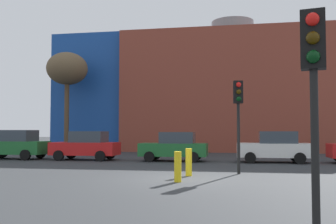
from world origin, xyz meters
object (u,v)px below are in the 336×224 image
at_px(traffic_light_island, 238,105).
at_px(traffic_light_near_right, 314,71).
at_px(parked_car_0, 15,145).
at_px(parked_car_2, 175,147).
at_px(bollard_yellow_1, 178,167).
at_px(parked_car_1, 86,146).
at_px(parked_car_3, 274,147).
at_px(bare_tree_0, 67,70).
at_px(bollard_yellow_0, 189,162).

bearing_deg(traffic_light_island, traffic_light_near_right, -3.93).
relative_size(parked_car_0, parked_car_2, 1.07).
bearing_deg(bollard_yellow_1, parked_car_1, 127.19).
bearing_deg(parked_car_0, parked_car_1, 180.00).
height_order(parked_car_2, traffic_light_island, traffic_light_island).
height_order(parked_car_3, bollard_yellow_1, parked_car_3).
relative_size(bare_tree_0, bollard_yellow_0, 7.82).
relative_size(parked_car_2, bare_tree_0, 0.47).
xyz_separation_m(bollard_yellow_0, bollard_yellow_1, (-0.13, -1.83, -0.01)).
xyz_separation_m(parked_car_0, parked_car_1, (4.61, -0.00, -0.04)).
height_order(parked_car_0, parked_car_2, parked_car_0).
bearing_deg(parked_car_0, parked_car_3, -180.00).
bearing_deg(bollard_yellow_0, parked_car_0, 148.17).
xyz_separation_m(traffic_light_near_right, traffic_light_island, (-1.11, 9.67, 0.14)).
xyz_separation_m(parked_car_1, traffic_light_island, (8.85, -6.15, 1.88)).
relative_size(parked_car_1, parked_car_2, 1.03).
height_order(parked_car_2, bollard_yellow_1, parked_car_2).
bearing_deg(bare_tree_0, traffic_light_near_right, -57.88).
distance_m(parked_car_0, parked_car_1, 4.61).
bearing_deg(parked_car_3, bollard_yellow_1, 66.60).
relative_size(parked_car_1, bare_tree_0, 0.48).
distance_m(parked_car_2, traffic_light_island, 7.36).
relative_size(parked_car_1, traffic_light_near_right, 1.11).
bearing_deg(parked_car_2, bollard_yellow_0, 103.31).
relative_size(traffic_light_island, bollard_yellow_0, 3.57).
distance_m(parked_car_2, traffic_light_near_right, 16.59).
distance_m(parked_car_1, parked_car_2, 5.29).
distance_m(parked_car_3, bollard_yellow_0, 8.14).
height_order(parked_car_0, bollard_yellow_0, parked_car_0).
height_order(parked_car_1, traffic_light_near_right, traffic_light_near_right).
relative_size(traffic_light_near_right, bollard_yellow_1, 3.47).
bearing_deg(bollard_yellow_0, parked_car_3, 62.34).
relative_size(parked_car_2, traffic_light_near_right, 1.08).
bearing_deg(parked_car_3, parked_car_2, 0.00).
xyz_separation_m(parked_car_1, traffic_light_near_right, (9.96, -15.82, 1.74)).
xyz_separation_m(parked_car_1, parked_car_2, (5.29, 0.00, -0.02)).
distance_m(parked_car_2, parked_car_3, 5.48).
distance_m(traffic_light_island, bollard_yellow_0, 3.07).
height_order(parked_car_0, traffic_light_near_right, traffic_light_near_right).
xyz_separation_m(parked_car_1, bare_tree_0, (-4.77, 7.64, 5.82)).
xyz_separation_m(bare_tree_0, bollard_yellow_1, (11.62, -16.67, -6.16)).
height_order(parked_car_3, traffic_light_near_right, traffic_light_near_right).
distance_m(parked_car_2, bare_tree_0, 13.91).
bearing_deg(traffic_light_near_right, parked_car_1, -136.54).
height_order(traffic_light_island, bollard_yellow_0, traffic_light_island).
bearing_deg(traffic_light_near_right, parked_car_0, -126.09).
bearing_deg(bollard_yellow_0, bollard_yellow_1, -94.21).
height_order(parked_car_0, parked_car_1, parked_car_0).
height_order(parked_car_1, bare_tree_0, bare_tree_0).
bearing_deg(parked_car_1, bollard_yellow_0, 134.15).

